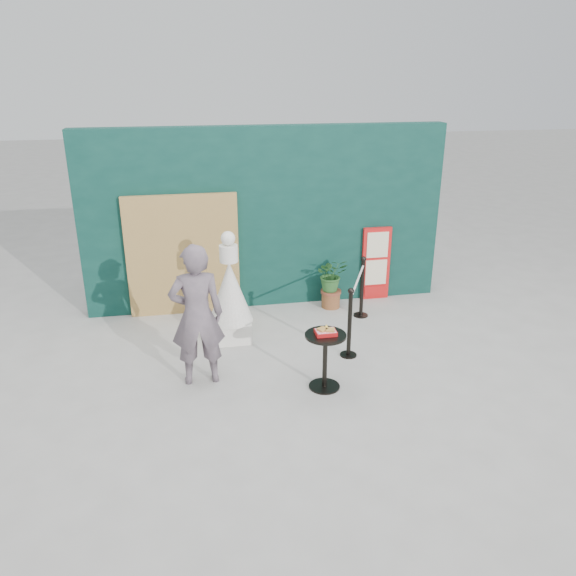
% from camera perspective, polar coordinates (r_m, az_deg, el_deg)
% --- Properties ---
extents(ground, '(60.00, 60.00, 0.00)m').
position_cam_1_polar(ground, '(7.13, 1.84, -10.99)').
color(ground, '#ADAAA5').
rests_on(ground, ground).
extents(back_wall, '(6.00, 0.30, 3.00)m').
position_cam_1_polar(back_wall, '(9.42, -2.24, 7.08)').
color(back_wall, '#0A2E29').
rests_on(back_wall, ground).
extents(bamboo_fence, '(1.80, 0.08, 2.00)m').
position_cam_1_polar(bamboo_fence, '(9.26, -10.61, 3.25)').
color(bamboo_fence, tan).
rests_on(bamboo_fence, ground).
extents(woman, '(0.70, 0.47, 1.87)m').
position_cam_1_polar(woman, '(7.13, -9.24, -2.77)').
color(woman, slate).
rests_on(woman, ground).
extents(menu_board, '(0.50, 0.07, 1.30)m').
position_cam_1_polar(menu_board, '(9.93, 8.92, 2.46)').
color(menu_board, red).
rests_on(menu_board, ground).
extents(statue, '(0.66, 0.66, 1.68)m').
position_cam_1_polar(statue, '(8.32, -5.88, -0.87)').
color(statue, silver).
rests_on(statue, ground).
extents(cafe_table, '(0.52, 0.52, 0.75)m').
position_cam_1_polar(cafe_table, '(7.10, 3.80, -6.55)').
color(cafe_table, black).
rests_on(cafe_table, ground).
extents(food_basket, '(0.26, 0.19, 0.11)m').
position_cam_1_polar(food_basket, '(6.97, 3.86, -4.44)').
color(food_basket, red).
rests_on(food_basket, cafe_table).
extents(planter, '(0.52, 0.45, 0.88)m').
position_cam_1_polar(planter, '(9.50, 4.42, 0.91)').
color(planter, brown).
rests_on(planter, ground).
extents(stanchion_barrier, '(0.84, 1.54, 1.03)m').
position_cam_1_polar(stanchion_barrier, '(8.55, 6.95, -1.69)').
color(stanchion_barrier, black).
rests_on(stanchion_barrier, ground).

